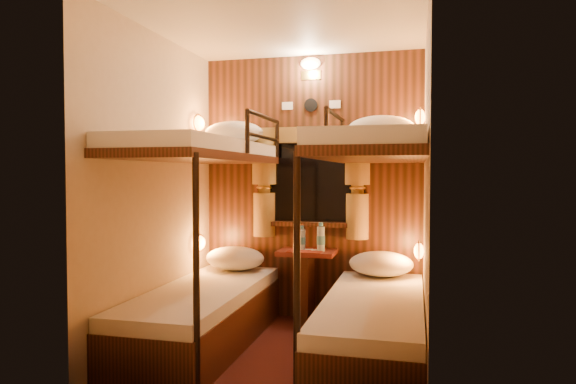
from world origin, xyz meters
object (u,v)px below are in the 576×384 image
(bunk_right, at_px, (374,282))
(bottle_left, at_px, (302,240))
(table, at_px, (307,277))
(bunk_left, at_px, (203,274))
(bottle_right, at_px, (321,239))

(bunk_right, distance_m, bottle_left, 1.07)
(bottle_left, bearing_deg, table, -8.20)
(bunk_left, distance_m, bottle_left, 1.01)
(table, bearing_deg, bottle_left, 171.80)
(table, distance_m, bottle_left, 0.33)
(bunk_left, height_order, bottle_right, bunk_left)
(bunk_right, height_order, table, bunk_right)
(bunk_left, bearing_deg, table, 50.33)
(bottle_left, bearing_deg, bunk_right, -48.60)
(bunk_left, distance_m, bottle_right, 1.11)
(table, height_order, bottle_right, bottle_right)
(bottle_left, bearing_deg, bottle_right, -7.55)
(bunk_right, height_order, bottle_right, bunk_right)
(bunk_left, distance_m, bunk_right, 1.30)
(bunk_right, distance_m, bottle_right, 0.95)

